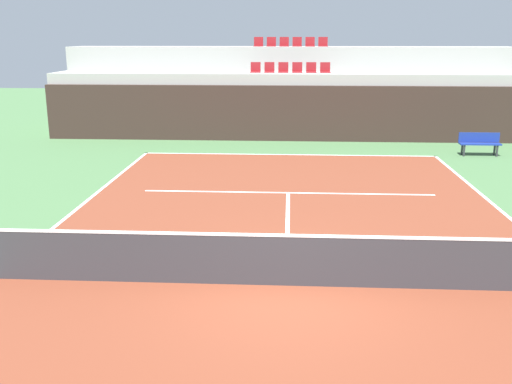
% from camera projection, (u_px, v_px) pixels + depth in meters
% --- Properties ---
extents(ground_plane, '(80.00, 80.00, 0.00)m').
position_uv_depth(ground_plane, '(286.00, 286.00, 10.44)').
color(ground_plane, '#477042').
extents(court_surface, '(11.00, 24.00, 0.01)m').
position_uv_depth(court_surface, '(286.00, 286.00, 10.44)').
color(court_surface, brown).
rests_on(court_surface, ground_plane).
extents(baseline_far, '(11.00, 0.10, 0.00)m').
position_uv_depth(baseline_far, '(289.00, 155.00, 21.96)').
color(baseline_far, white).
rests_on(baseline_far, court_surface).
extents(service_line_far, '(8.26, 0.10, 0.00)m').
position_uv_depth(service_line_far, '(288.00, 193.00, 16.61)').
color(service_line_far, white).
rests_on(service_line_far, court_surface).
extents(centre_service_line, '(0.10, 6.40, 0.00)m').
position_uv_depth(centre_service_line, '(288.00, 228.00, 13.52)').
color(centre_service_line, white).
rests_on(centre_service_line, court_surface).
extents(back_wall, '(20.90, 0.30, 2.33)m').
position_uv_depth(back_wall, '(290.00, 113.00, 24.67)').
color(back_wall, '#33231E').
rests_on(back_wall, ground_plane).
extents(stands_tier_lower, '(20.90, 2.40, 2.79)m').
position_uv_depth(stands_tier_lower, '(290.00, 104.00, 25.92)').
color(stands_tier_lower, '#9E9E99').
rests_on(stands_tier_lower, ground_plane).
extents(stands_tier_upper, '(20.90, 2.40, 3.86)m').
position_uv_depth(stands_tier_upper, '(290.00, 88.00, 28.09)').
color(stands_tier_upper, '#9E9E99').
rests_on(stands_tier_upper, ground_plane).
extents(seating_row_lower, '(3.51, 0.44, 0.44)m').
position_uv_depth(seating_row_lower, '(290.00, 70.00, 25.61)').
color(seating_row_lower, maroon).
rests_on(seating_row_lower, stands_tier_lower).
extents(seating_row_upper, '(3.51, 0.44, 0.44)m').
position_uv_depth(seating_row_upper, '(291.00, 44.00, 27.65)').
color(seating_row_upper, maroon).
rests_on(seating_row_upper, stands_tier_upper).
extents(tennis_net, '(11.08, 0.08, 1.07)m').
position_uv_depth(tennis_net, '(287.00, 259.00, 10.31)').
color(tennis_net, black).
rests_on(tennis_net, court_surface).
extents(player_bench, '(1.50, 0.40, 0.85)m').
position_uv_depth(player_bench, '(480.00, 142.00, 21.74)').
color(player_bench, navy).
rests_on(player_bench, ground_plane).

